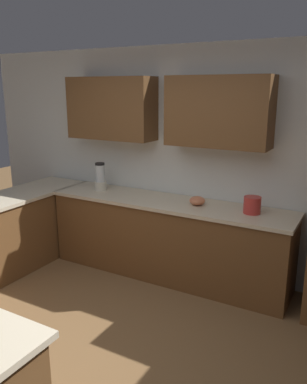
# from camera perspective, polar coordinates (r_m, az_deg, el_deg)

# --- Properties ---
(ground_plane) EXTENTS (14.00, 14.00, 0.00)m
(ground_plane) POSITION_cam_1_polar(r_m,az_deg,el_deg) (3.49, -10.76, -23.09)
(ground_plane) COLOR brown
(wall_back) EXTENTS (6.00, 0.44, 2.60)m
(wall_back) POSITION_cam_1_polar(r_m,az_deg,el_deg) (4.57, 4.31, 6.31)
(wall_back) COLOR silver
(wall_back) RESTS_ON ground
(lower_cabinets_back) EXTENTS (2.80, 0.60, 0.86)m
(lower_cabinets_back) POSITION_cam_1_polar(r_m,az_deg,el_deg) (4.57, 1.99, -6.97)
(lower_cabinets_back) COLOR brown
(lower_cabinets_back) RESTS_ON ground
(countertop_back) EXTENTS (2.84, 0.64, 0.04)m
(countertop_back) POSITION_cam_1_polar(r_m,az_deg,el_deg) (4.43, 2.04, -1.56)
(countertop_back) COLOR beige
(countertop_back) RESTS_ON lower_cabinets_back
(blender) EXTENTS (0.15, 0.15, 0.34)m
(blender) POSITION_cam_1_polar(r_m,az_deg,el_deg) (4.90, -7.72, 1.96)
(blender) COLOR beige
(blender) RESTS_ON countertop_back
(mixing_bowl) EXTENTS (0.17, 0.17, 0.09)m
(mixing_bowl) POSITION_cam_1_polar(r_m,az_deg,el_deg) (4.29, 6.36, -1.26)
(mixing_bowl) COLOR #CC724C
(mixing_bowl) RESTS_ON countertop_back
(kettle) EXTENTS (0.17, 0.17, 0.17)m
(kettle) POSITION_cam_1_polar(r_m,az_deg,el_deg) (4.09, 14.12, -1.85)
(kettle) COLOR red
(kettle) RESTS_ON countertop_back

